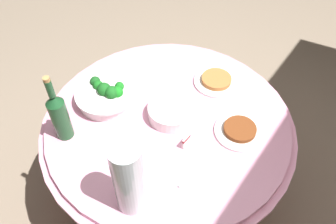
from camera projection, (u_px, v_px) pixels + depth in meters
ground_plane at (168, 197)px, 2.13m from camera, size 6.00×6.00×0.00m
buffet_table at (168, 163)px, 1.85m from camera, size 1.16×1.16×0.74m
broccoli_bowl at (106, 95)px, 1.62m from camera, size 0.28×0.28×0.11m
plate_stack at (171, 111)px, 1.57m from camera, size 0.21×0.21×0.06m
wine_bottle at (59, 115)px, 1.42m from camera, size 0.07×0.07×0.34m
decorative_fruit_vase at (129, 182)px, 1.20m from camera, size 0.11×0.11×0.34m
serving_tongs at (162, 193)px, 1.33m from camera, size 0.16×0.12×0.01m
food_plate_stir_fry at (240, 130)px, 1.52m from camera, size 0.22×0.22×0.03m
food_plate_peanuts at (216, 81)px, 1.72m from camera, size 0.22×0.22×0.03m
label_placard_front at (186, 141)px, 1.46m from camera, size 0.05×0.01×0.05m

